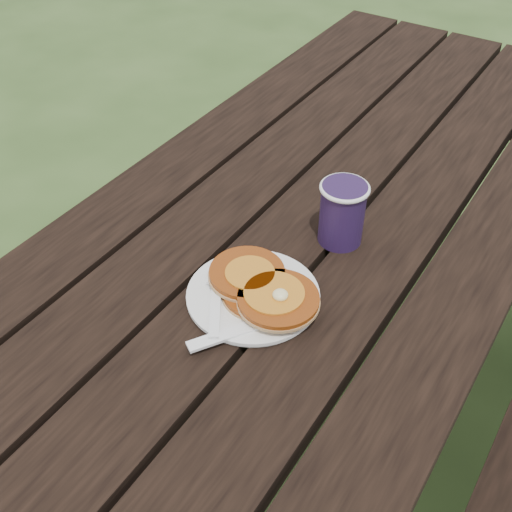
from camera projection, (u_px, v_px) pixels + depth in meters
The scene contains 7 objects.
ground at pixel (302, 432), 1.68m from camera, with size 60.00×60.00×0.00m, color #2F461E.
picnic_table at pixel (309, 338), 1.44m from camera, with size 1.36×1.80×0.75m.
plate at pixel (253, 296), 1.00m from camera, with size 0.20×0.20×0.01m, color white.
pancake_stack at pixel (263, 288), 0.98m from camera, with size 0.19×0.14×0.04m.
knife at pixel (246, 328), 0.94m from camera, with size 0.02×0.18×0.01m, color white.
fork at pixel (215, 310), 0.95m from camera, with size 0.03×0.16×0.01m, color white, non-canonical shape.
coffee_cup at pixel (342, 210), 1.07m from camera, with size 0.08×0.08×0.11m.
Camera 1 is at (0.42, -0.87, 1.46)m, focal length 45.00 mm.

